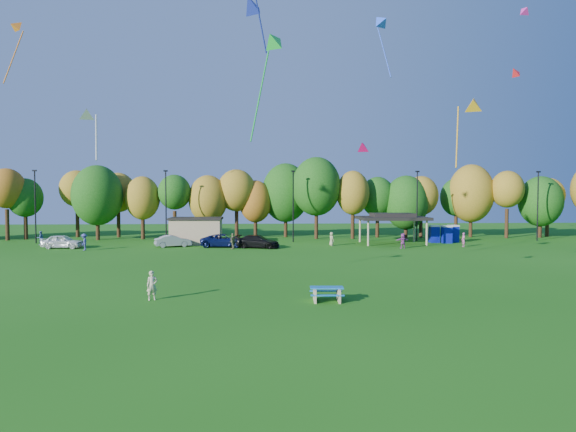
{
  "coord_description": "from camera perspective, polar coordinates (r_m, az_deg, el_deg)",
  "views": [
    {
      "loc": [
        -2.18,
        -25.0,
        6.17
      ],
      "look_at": [
        -0.5,
        6.0,
        4.81
      ],
      "focal_mm": 32.0,
      "sensor_mm": 36.0,
      "label": 1
    }
  ],
  "objects": [
    {
      "name": "kite_0",
      "position": [
        49.73,
        -27.79,
        18.06
      ],
      "size": [
        2.39,
        2.65,
        5.25
      ],
      "color": "orange"
    },
    {
      "name": "car_c",
      "position": [
        59.57,
        -7.1,
        -2.73
      ],
      "size": [
        5.61,
        3.01,
        1.5
      ],
      "primitive_type": "imported",
      "rotation": [
        0.0,
        0.0,
        1.47
      ],
      "color": "#0C154C",
      "rests_on": "ground"
    },
    {
      "name": "kite_7",
      "position": [
        40.98,
        -4.07,
        22.39
      ],
      "size": [
        2.37,
        2.85,
        4.69
      ],
      "color": "navy"
    },
    {
      "name": "kite_8",
      "position": [
        35.35,
        -1.35,
        18.66
      ],
      "size": [
        2.83,
        3.98,
        7.36
      ],
      "color": "green"
    },
    {
      "name": "ground",
      "position": [
        25.84,
        1.87,
        -11.3
      ],
      "size": [
        160.0,
        160.0,
        0.0
      ],
      "primitive_type": "plane",
      "color": "#19600F",
      "rests_on": "ground"
    },
    {
      "name": "lamp_posts",
      "position": [
        65.14,
        0.58,
        1.4
      ],
      "size": [
        64.5,
        0.25,
        9.09
      ],
      "color": "black",
      "rests_on": "ground"
    },
    {
      "name": "utility_building",
      "position": [
        63.64,
        -10.15,
        -1.61
      ],
      "size": [
        6.3,
        4.3,
        3.25
      ],
      "color": "tan",
      "rests_on": "ground"
    },
    {
      "name": "kite_10",
      "position": [
        52.09,
        24.69,
        20.02
      ],
      "size": [
        1.01,
        1.3,
        1.27
      ],
      "color": "#E4269E"
    },
    {
      "name": "far_person_1",
      "position": [
        62.66,
        18.91,
        -2.51
      ],
      "size": [
        0.48,
        0.66,
        1.66
      ],
      "primitive_type": "imported",
      "rotation": [
        0.0,
        0.0,
        4.85
      ],
      "color": "#B5558C",
      "rests_on": "ground"
    },
    {
      "name": "far_person_2",
      "position": [
        59.91,
        -21.71,
        -2.7
      ],
      "size": [
        0.75,
        1.22,
        1.82
      ],
      "primitive_type": "imported",
      "rotation": [
        0.0,
        0.0,
        4.78
      ],
      "color": "#444896",
      "rests_on": "ground"
    },
    {
      "name": "kite_15",
      "position": [
        39.75,
        19.88,
        11.66
      ],
      "size": [
        2.02,
        3.3,
        5.52
      ],
      "color": "#FFAB1A"
    },
    {
      "name": "kite_3",
      "position": [
        32.87,
        8.3,
        7.72
      ],
      "size": [
        1.14,
        1.28,
        1.09
      ],
      "color": "#DC0C62"
    },
    {
      "name": "picnic_table",
      "position": [
        29.78,
        4.32,
        -8.51
      ],
      "size": [
        1.98,
        1.67,
        0.82
      ],
      "rotation": [
        0.0,
        0.0,
        -0.06
      ],
      "color": "tan",
      "rests_on": "ground"
    },
    {
      "name": "kite_flyer",
      "position": [
        30.93,
        -14.87,
        -7.47
      ],
      "size": [
        0.73,
        0.61,
        1.7
      ],
      "primitive_type": "imported",
      "rotation": [
        0.0,
        0.0,
        0.39
      ],
      "color": "#C7B795",
      "rests_on": "ground"
    },
    {
      "name": "car_d",
      "position": [
        58.2,
        -3.39,
        -2.86
      ],
      "size": [
        5.38,
        3.37,
        1.45
      ],
      "primitive_type": "imported",
      "rotation": [
        0.0,
        0.0,
        1.28
      ],
      "color": "black",
      "rests_on": "ground"
    },
    {
      "name": "porta_potties",
      "position": [
        67.46,
        17.02,
        -1.91
      ],
      "size": [
        3.75,
        2.25,
        2.18
      ],
      "color": "#0B1696",
      "rests_on": "ground"
    },
    {
      "name": "car_a",
      "position": [
        63.1,
        -23.77,
        -2.61
      ],
      "size": [
        4.63,
        2.13,
        1.54
      ],
      "primitive_type": "imported",
      "rotation": [
        0.0,
        0.0,
        1.5
      ],
      "color": "white",
      "rests_on": "ground"
    },
    {
      "name": "far_person_5",
      "position": [
        59.21,
        12.63,
        -2.7
      ],
      "size": [
        1.65,
        0.84,
        1.71
      ],
      "primitive_type": "imported",
      "rotation": [
        0.0,
        0.0,
        3.36
      ],
      "color": "#A8469D",
      "rests_on": "ground"
    },
    {
      "name": "car_b",
      "position": [
        60.72,
        -12.66,
        -2.73
      ],
      "size": [
        4.39,
        2.76,
        1.36
      ],
      "primitive_type": "imported",
      "rotation": [
        0.0,
        0.0,
        1.92
      ],
      "color": "#9B9BA0",
      "rests_on": "ground"
    },
    {
      "name": "kite_12",
      "position": [
        57.01,
        23.93,
        14.44
      ],
      "size": [
        1.67,
        1.52,
        1.36
      ],
      "color": "red"
    },
    {
      "name": "far_person_4",
      "position": [
        57.28,
        -6.14,
        -2.8
      ],
      "size": [
        0.9,
        1.11,
        1.77
      ],
      "primitive_type": "imported",
      "rotation": [
        0.0,
        0.0,
        4.18
      ],
      "color": "olive",
      "rests_on": "ground"
    },
    {
      "name": "far_person_3",
      "position": [
        60.84,
        4.86,
        -2.55
      ],
      "size": [
        0.75,
        0.92,
        1.62
      ],
      "primitive_type": "imported",
      "rotation": [
        0.0,
        0.0,
        1.92
      ],
      "color": "tan",
      "rests_on": "ground"
    },
    {
      "name": "far_person_0",
      "position": [
        68.47,
        -25.8,
        -2.21
      ],
      "size": [
        1.01,
        1.01,
        1.65
      ],
      "primitive_type": "imported",
      "rotation": [
        0.0,
        0.0,
        3.94
      ],
      "color": "#4C65A8",
      "rests_on": "ground"
    },
    {
      "name": "pavilion",
      "position": [
        64.14,
        11.51,
        -0.17
      ],
      "size": [
        8.2,
        6.2,
        3.77
      ],
      "color": "tan",
      "rests_on": "ground"
    },
    {
      "name": "kite_11",
      "position": [
        32.59,
        -21.42,
        10.6
      ],
      "size": [
        1.28,
        2.17,
        3.42
      ],
      "color": "#BEBEBE"
    },
    {
      "name": "tree_line",
      "position": [
        70.52,
        -2.17,
        2.3
      ],
      "size": [
        93.57,
        10.55,
        11.15
      ],
      "color": "black",
      "rests_on": "ground"
    },
    {
      "name": "kite_5",
      "position": [
        56.6,
        10.14,
        20.51
      ],
      "size": [
        2.61,
        3.76,
        6.53
      ],
      "color": "blue"
    }
  ]
}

